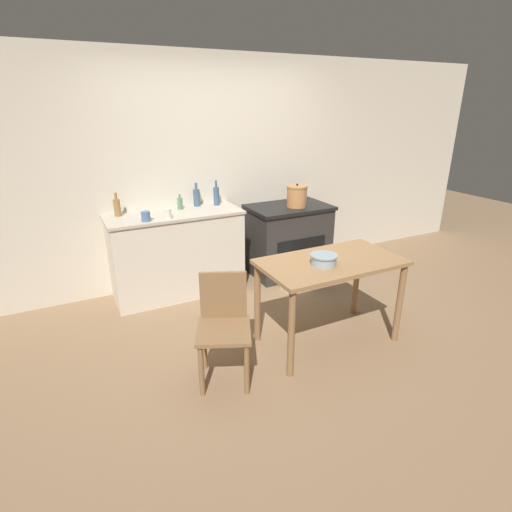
# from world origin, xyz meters

# --- Properties ---
(ground_plane) EXTENTS (14.00, 14.00, 0.00)m
(ground_plane) POSITION_xyz_m (0.00, 0.00, 0.00)
(ground_plane) COLOR #896B4C
(wall_back) EXTENTS (8.00, 0.07, 2.55)m
(wall_back) POSITION_xyz_m (0.00, 1.58, 1.27)
(wall_back) COLOR beige
(wall_back) RESTS_ON ground_plane
(counter_cabinet) EXTENTS (1.43, 0.59, 0.94)m
(counter_cabinet) POSITION_xyz_m (-0.59, 1.27, 0.47)
(counter_cabinet) COLOR beige
(counter_cabinet) RESTS_ON ground_plane
(stove) EXTENTS (0.97, 0.67, 0.87)m
(stove) POSITION_xyz_m (0.82, 1.23, 0.43)
(stove) COLOR #2D2B28
(stove) RESTS_ON ground_plane
(work_table) EXTENTS (1.21, 0.67, 0.78)m
(work_table) POSITION_xyz_m (0.32, -0.28, 0.67)
(work_table) COLOR #997047
(work_table) RESTS_ON ground_plane
(chair) EXTENTS (0.53, 0.53, 0.84)m
(chair) POSITION_xyz_m (-0.69, -0.33, 0.46)
(chair) COLOR olive
(chair) RESTS_ON ground_plane
(flour_sack) EXTENTS (0.29, 0.21, 0.38)m
(flour_sack) POSITION_xyz_m (0.64, 0.75, 0.19)
(flour_sack) COLOR beige
(flour_sack) RESTS_ON ground_plane
(stock_pot) EXTENTS (0.25, 0.25, 0.28)m
(stock_pot) POSITION_xyz_m (0.88, 1.15, 0.99)
(stock_pot) COLOR #B77A47
(stock_pot) RESTS_ON stove
(mixing_bowl_large) EXTENTS (0.22, 0.22, 0.09)m
(mixing_bowl_large) POSITION_xyz_m (0.21, -0.33, 0.83)
(mixing_bowl_large) COLOR #93A8B2
(mixing_bowl_large) RESTS_ON work_table
(bottle_far_left) EXTENTS (0.07, 0.07, 0.26)m
(bottle_far_left) POSITION_xyz_m (-0.27, 1.44, 1.04)
(bottle_far_left) COLOR #3D5675
(bottle_far_left) RESTS_ON counter_cabinet
(bottle_left) EXTENTS (0.07, 0.07, 0.28)m
(bottle_left) POSITION_xyz_m (-0.05, 1.38, 1.05)
(bottle_left) COLOR #3D5675
(bottle_left) RESTS_ON counter_cabinet
(bottle_mid_left) EXTENTS (0.07, 0.07, 0.24)m
(bottle_mid_left) POSITION_xyz_m (-1.14, 1.40, 1.03)
(bottle_mid_left) COLOR olive
(bottle_mid_left) RESTS_ON counter_cabinet
(bottle_center_left) EXTENTS (0.06, 0.06, 0.17)m
(bottle_center_left) POSITION_xyz_m (-0.48, 1.39, 1.00)
(bottle_center_left) COLOR #517F5B
(bottle_center_left) RESTS_ON counter_cabinet
(cup_center) EXTENTS (0.07, 0.07, 0.10)m
(cup_center) POSITION_xyz_m (-0.70, 1.07, 0.99)
(cup_center) COLOR silver
(cup_center) RESTS_ON counter_cabinet
(cup_center_right) EXTENTS (0.09, 0.09, 0.10)m
(cup_center_right) POSITION_xyz_m (-0.92, 1.08, 0.99)
(cup_center_right) COLOR #4C6B99
(cup_center_right) RESTS_ON counter_cabinet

